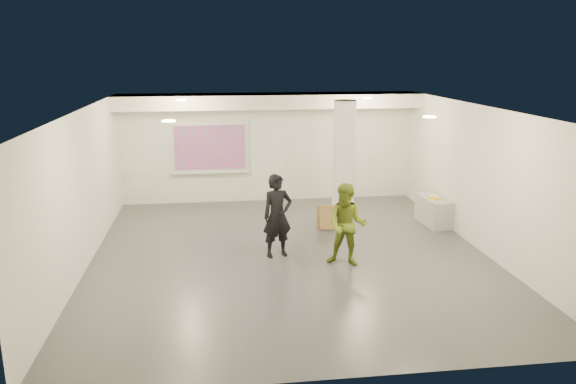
{
  "coord_description": "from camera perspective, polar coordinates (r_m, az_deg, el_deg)",
  "views": [
    {
      "loc": [
        -1.48,
        -10.74,
        4.07
      ],
      "look_at": [
        0.0,
        0.4,
        1.25
      ],
      "focal_mm": 35.0,
      "sensor_mm": 36.0,
      "label": 1
    }
  ],
  "objects": [
    {
      "name": "soffit_band",
      "position": [
        14.81,
        -1.83,
        9.24
      ],
      "size": [
        8.0,
        1.1,
        0.36
      ],
      "primitive_type": "cube",
      "color": "silver",
      "rests_on": "ceiling"
    },
    {
      "name": "projection_screen",
      "position": [
        15.4,
        -7.94,
        4.45
      ],
      "size": [
        2.1,
        0.13,
        1.42
      ],
      "color": "silver",
      "rests_on": "wall_back"
    },
    {
      "name": "credenza",
      "position": [
        13.99,
        14.57,
        -1.88
      ],
      "size": [
        0.56,
        1.17,
        0.66
      ],
      "primitive_type": "cube",
      "rotation": [
        0.0,
        0.0,
        0.08
      ],
      "color": "#A0A3A5",
      "rests_on": "floor"
    },
    {
      "name": "woman",
      "position": [
        11.31,
        -1.08,
        -2.44
      ],
      "size": [
        0.71,
        0.56,
        1.7
      ],
      "primitive_type": "imported",
      "rotation": [
        0.0,
        0.0,
        0.27
      ],
      "color": "black",
      "rests_on": "floor"
    },
    {
      "name": "wall_right",
      "position": [
        12.32,
        19.03,
        1.28
      ],
      "size": [
        0.01,
        9.0,
        3.0
      ],
      "primitive_type": "cube",
      "color": "silver",
      "rests_on": "floor"
    },
    {
      "name": "wall_back",
      "position": [
        15.52,
        -2.0,
        4.55
      ],
      "size": [
        8.0,
        0.01,
        3.0
      ],
      "primitive_type": "cube",
      "color": "silver",
      "rests_on": "floor"
    },
    {
      "name": "downlight_se",
      "position": [
        10.0,
        14.19,
        7.41
      ],
      "size": [
        0.22,
        0.22,
        0.02
      ],
      "primitive_type": "cylinder",
      "color": "#FFFC96",
      "rests_on": "ceiling"
    },
    {
      "name": "cardboard_back",
      "position": [
        13.26,
        4.03,
        -2.55
      ],
      "size": [
        0.52,
        0.2,
        0.56
      ],
      "primitive_type": "cube",
      "rotation": [
        -0.11,
        0.0,
        -0.19
      ],
      "color": "olive",
      "rests_on": "floor"
    },
    {
      "name": "downlight_nw",
      "position": [
        13.3,
        -10.79,
        9.15
      ],
      "size": [
        0.22,
        0.22,
        0.02
      ],
      "primitive_type": "cylinder",
      "color": "#FFFC96",
      "rests_on": "ceiling"
    },
    {
      "name": "downlight_sw",
      "position": [
        9.33,
        -12.04,
        7.08
      ],
      "size": [
        0.22,
        0.22,
        0.02
      ],
      "primitive_type": "cylinder",
      "color": "#FFFC96",
      "rests_on": "ceiling"
    },
    {
      "name": "papers_stack",
      "position": [
        13.97,
        14.64,
        -0.45
      ],
      "size": [
        0.26,
        0.31,
        0.02
      ],
      "primitive_type": "cube",
      "rotation": [
        0.0,
        0.0,
        -0.13
      ],
      "color": "white",
      "rests_on": "credenza"
    },
    {
      "name": "floor",
      "position": [
        11.58,
        0.26,
        -6.49
      ],
      "size": [
        8.0,
        9.0,
        0.01
      ],
      "primitive_type": "cube",
      "color": "#393C41",
      "rests_on": "ground"
    },
    {
      "name": "downlight_ne",
      "position": [
        13.78,
        8.05,
        9.42
      ],
      "size": [
        0.22,
        0.22,
        0.02
      ],
      "primitive_type": "cylinder",
      "color": "#FFFC96",
      "rests_on": "ceiling"
    },
    {
      "name": "column",
      "position": [
        13.14,
        5.7,
        2.74
      ],
      "size": [
        0.52,
        0.52,
        3.0
      ],
      "primitive_type": "cylinder",
      "color": "white",
      "rests_on": "floor"
    },
    {
      "name": "postit_pad",
      "position": [
        13.78,
        14.67,
        -0.64
      ],
      "size": [
        0.26,
        0.31,
        0.03
      ],
      "primitive_type": "cube",
      "rotation": [
        0.0,
        0.0,
        0.25
      ],
      "color": "yellow",
      "rests_on": "credenza"
    },
    {
      "name": "wall_left",
      "position": [
        11.32,
        -20.21,
        0.09
      ],
      "size": [
        0.01,
        9.0,
        3.0
      ],
      "primitive_type": "cube",
      "color": "silver",
      "rests_on": "floor"
    },
    {
      "name": "ceiling",
      "position": [
        10.89,
        0.28,
        8.45
      ],
      "size": [
        8.0,
        9.0,
        0.01
      ],
      "primitive_type": "cube",
      "color": "silver",
      "rests_on": "floor"
    },
    {
      "name": "cardboard_front",
      "position": [
        13.24,
        4.32,
        -2.61
      ],
      "size": [
        0.52,
        0.24,
        0.55
      ],
      "primitive_type": "cube",
      "rotation": [
        -0.31,
        0.0,
        -0.04
      ],
      "color": "olive",
      "rests_on": "floor"
    },
    {
      "name": "wall_front",
      "position": [
        6.9,
        5.42,
        -7.82
      ],
      "size": [
        8.0,
        0.01,
        3.0
      ],
      "primitive_type": "cube",
      "color": "silver",
      "rests_on": "floor"
    },
    {
      "name": "man",
      "position": [
        10.91,
        6.0,
        -3.35
      ],
      "size": [
        0.97,
        0.88,
        1.63
      ],
      "primitive_type": "imported",
      "rotation": [
        0.0,
        0.0,
        -0.41
      ],
      "color": "olive",
      "rests_on": "floor"
    }
  ]
}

